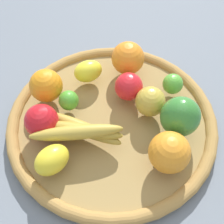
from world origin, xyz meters
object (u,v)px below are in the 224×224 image
Objects in this scene: banana_bunch at (78,130)px; lime_1 at (173,84)px; lime_0 at (69,100)px; orange_1 at (169,152)px; bell_pepper at (180,117)px; lemon_1 at (88,71)px; apple_2 at (150,101)px; orange_0 at (46,86)px; orange_2 at (128,58)px; lemon_0 at (52,160)px; apple_1 at (129,87)px; apple_0 at (42,121)px.

lime_1 is at bearing 122.62° from banana_bunch.
lime_0 is 0.24m from lime_1.
bell_pepper is at bearing 159.99° from orange_1.
apple_2 is at bearing 55.99° from lemon_1.
banana_bunch is 4.25× the size of lime_0.
apple_2 is (0.04, 0.23, -0.00)m from orange_0.
orange_2 is at bearing 130.59° from bell_pepper.
orange_0 reaches higher than banana_bunch.
lime_0 is 0.57× the size of orange_2.
orange_1 is 1.24× the size of apple_2.
orange_1 is (0.17, 0.26, 0.00)m from orange_0.
lime_0 is at bearing -77.73° from lime_1.
orange_0 is 0.94× the size of orange_2.
orange_0 is at bearing -168.97° from lemon_0.
apple_1 is 0.86× the size of orange_0.
lime_1 is 0.72× the size of apple_2.
banana_bunch is 2.90× the size of apple_2.
banana_bunch is at bearing -27.60° from orange_2.
lemon_0 is 0.24m from apple_2.
banana_bunch is at bearing -57.38° from lime_1.
lemon_1 is (-0.17, 0.01, -0.00)m from banana_bunch.
bell_pepper is at bearing 53.68° from lemon_1.
bell_pepper is 1.43× the size of apple_2.
bell_pepper is (-0.02, 0.21, 0.02)m from banana_bunch.
orange_0 reaches higher than lime_0.
apple_2 is at bearing 80.67° from orange_0.
lemon_0 is at bearing -39.30° from apple_1.
orange_1 is at bearing 56.45° from lime_0.
lime_0 is 0.65× the size of lemon_1.
lemon_0 is at bearing -6.54° from lime_0.
apple_0 is at bearing -76.01° from apple_2.
bell_pepper reaches higher than orange_0.
lemon_1 is 1.07× the size of apple_1.
lime_0 is 0.63× the size of apple_0.
lime_0 is 0.10m from lemon_1.
bell_pepper is 1.15× the size of orange_1.
apple_1 is at bearing 91.39° from orange_0.
apple_1 reaches higher than lime_0.
apple_1 is 0.88× the size of lemon_0.
lime_0 is 0.25m from orange_1.
banana_bunch is 2.55× the size of orange_0.
banana_bunch is at bearing -64.20° from apple_2.
bell_pepper is 0.08m from apple_2.
lemon_0 reaches higher than lemon_1.
apple_1 is at bearing -80.48° from lime_1.
lime_1 is 0.60× the size of orange_2.
orange_0 is 1.05× the size of apple_0.
apple_0 is at bearing 2.39° from orange_0.
lime_0 is 0.06m from orange_0.
orange_1 is (0.17, 0.07, 0.01)m from apple_1.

